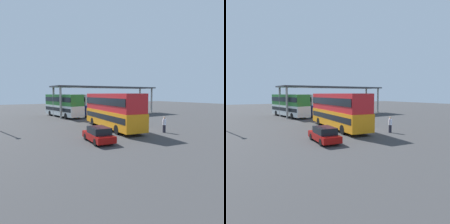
# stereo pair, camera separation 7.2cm
# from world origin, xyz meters

# --- Properties ---
(ground_plane) EXTENTS (140.00, 140.00, 0.00)m
(ground_plane) POSITION_xyz_m (0.00, 0.00, 0.00)
(ground_plane) COLOR #383839
(double_decker_main) EXTENTS (3.55, 11.77, 4.22)m
(double_decker_main) POSITION_xyz_m (-1.48, 2.54, 2.32)
(double_decker_main) COLOR orange
(double_decker_main) RESTS_ON ground_plane
(parked_hatchback) EXTENTS (1.94, 4.08, 1.35)m
(parked_hatchback) POSITION_xyz_m (-6.13, -3.02, 0.67)
(parked_hatchback) COLOR #9B0D0A
(parked_hatchback) RESTS_ON ground_plane
(double_decker_near_canopy) EXTENTS (3.99, 11.08, 4.07)m
(double_decker_near_canopy) POSITION_xyz_m (-2.69, 17.88, 2.24)
(double_decker_near_canopy) COLOR silver
(double_decker_near_canopy) RESTS_ON ground_plane
(double_decker_mid_row) EXTENTS (2.55, 10.82, 4.08)m
(double_decker_mid_row) POSITION_xyz_m (1.36, 19.60, 2.24)
(double_decker_mid_row) COLOR navy
(double_decker_mid_row) RESTS_ON ground_plane
(depot_canopy) EXTENTS (21.84, 5.77, 5.61)m
(depot_canopy) POSITION_xyz_m (6.31, 17.65, 5.24)
(depot_canopy) COLOR #33353A
(depot_canopy) RESTS_ON ground_plane
(pedestrian_waiting) EXTENTS (0.38, 0.38, 1.72)m
(pedestrian_waiting) POSITION_xyz_m (2.01, -2.68, 0.86)
(pedestrian_waiting) COLOR #262633
(pedestrian_waiting) RESTS_ON ground_plane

